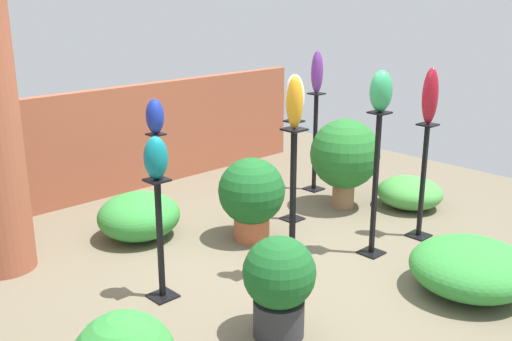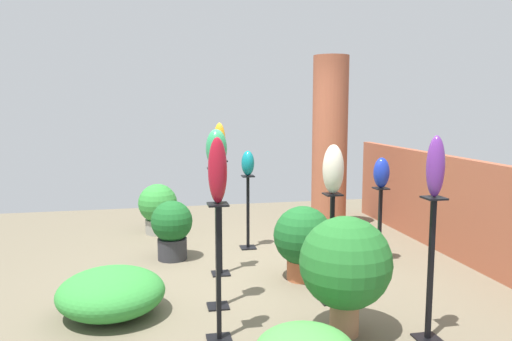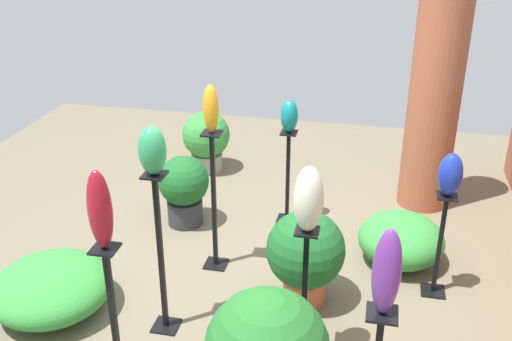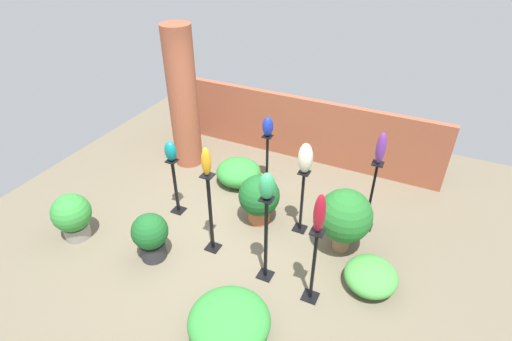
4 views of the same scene
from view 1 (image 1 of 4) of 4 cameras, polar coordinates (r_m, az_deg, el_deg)
name	(u,v)px [view 1 (image 1 of 4)]	position (r m, az deg, el deg)	size (l,w,h in m)	color
ground_plane	(268,262)	(5.37, 1.16, -8.74)	(8.00, 8.00, 0.00)	#6B604C
brick_wall_back	(112,142)	(7.12, -13.55, 2.63)	(5.60, 0.12, 1.25)	#9E5138
pedestal_ivory	(293,175)	(6.18, 3.55, -0.47)	(0.20, 0.20, 1.06)	black
pedestal_violet	(315,146)	(7.13, 5.63, 2.30)	(0.20, 0.20, 1.17)	black
pedestal_jade	(375,191)	(5.42, 11.26, -1.89)	(0.20, 0.20, 1.32)	black
pedestal_amber	(293,213)	(4.84, 3.51, -4.05)	(0.20, 0.20, 1.29)	black
pedestal_cobalt	(158,181)	(6.29, -9.30, -1.00)	(0.20, 0.20, 0.92)	black
pedestal_teal	(160,245)	(4.68, -9.11, -7.04)	(0.20, 0.20, 0.97)	black
pedestal_ruby	(422,186)	(5.94, 15.57, -1.47)	(0.20, 0.20, 1.13)	black
art_vase_ivory	(295,98)	(5.98, 3.69, 6.95)	(0.21, 0.20, 0.46)	beige
art_vase_violet	(317,72)	(6.96, 5.84, 9.32)	(0.13, 0.14, 0.48)	#6B2D8C
art_vase_jade	(381,91)	(5.21, 11.82, 7.41)	(0.20, 0.19, 0.35)	#2D9356
art_vase_amber	(295,102)	(4.60, 3.71, 6.49)	(0.12, 0.13, 0.41)	orange
art_vase_cobalt	(155,116)	(6.11, -9.60, 5.12)	(0.18, 0.19, 0.36)	#192D9E
art_vase_teal	(156,158)	(4.45, -9.52, 1.19)	(0.19, 0.17, 0.33)	#0F727A
art_vase_ruby	(430,96)	(5.74, 16.25, 6.83)	(0.14, 0.15, 0.52)	maroon
potted_plant_near_pillar	(345,155)	(6.56, 8.47, 1.44)	(0.76, 0.76, 0.99)	#936B4C
potted_plant_front_left	(279,282)	(4.16, 2.22, -10.57)	(0.51, 0.51, 0.73)	#2D2D33
potted_plant_mid_right	(252,194)	(5.69, -0.42, -2.30)	(0.64, 0.64, 0.81)	#B25B38
foliage_bed_east	(139,216)	(5.91, -11.09, -4.27)	(0.80, 0.77, 0.44)	#338C38
foliage_bed_west	(410,193)	(6.83, 14.43, -2.05)	(0.69, 0.72, 0.34)	#479942
foliage_bed_center	(471,267)	(5.10, 19.79, -8.67)	(0.96, 0.96, 0.42)	#338C38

